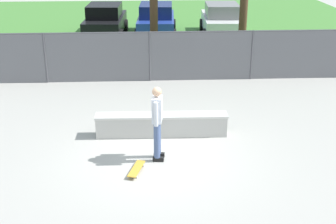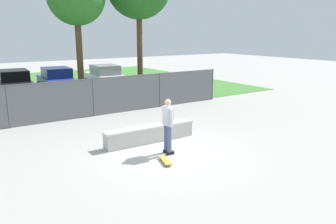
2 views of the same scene
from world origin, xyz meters
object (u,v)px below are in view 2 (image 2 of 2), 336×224
at_px(car_blue, 57,80).
at_px(car_white, 105,77).
at_px(concrete_ledge, 150,134).
at_px(car_black, 14,83).
at_px(skateboarder, 168,124).
at_px(skateboard, 165,160).

xyz_separation_m(car_blue, car_white, (3.34, -0.14, 0.00)).
distance_m(concrete_ledge, car_white, 12.76).
bearing_deg(car_black, skateboarder, -81.03).
distance_m(concrete_ledge, skateboard, 2.11).
bearing_deg(skateboard, car_black, 96.63).
bearing_deg(skateboarder, concrete_ledge, 83.54).
distance_m(skateboard, car_black, 14.51).
bearing_deg(skateboard, car_white, 73.29).
bearing_deg(skateboarder, car_black, 98.97).
height_order(skateboard, car_white, car_white).
xyz_separation_m(car_black, car_blue, (2.60, -0.04, 0.00)).
bearing_deg(car_black, car_white, -1.71).
bearing_deg(concrete_ledge, skateboarder, -96.46).
relative_size(skateboarder, car_white, 0.42).
xyz_separation_m(skateboard, car_black, (-1.67, 14.39, 0.77)).
distance_m(concrete_ledge, car_blue, 12.38).
relative_size(skateboarder, car_black, 0.42).
xyz_separation_m(skateboarder, car_white, (3.76, 13.60, -0.17)).
height_order(skateboard, car_blue, car_blue).
height_order(car_black, car_blue, same).
bearing_deg(concrete_ledge, car_black, 100.65).
distance_m(car_black, car_blue, 2.60).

